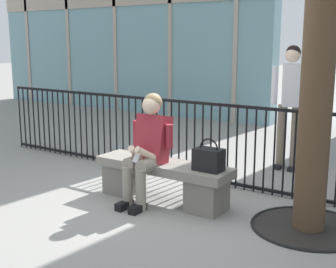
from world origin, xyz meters
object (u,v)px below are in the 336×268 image
at_px(handbag_on_bench, 209,159).
at_px(bystander_at_railing, 290,98).
at_px(seated_person_with_phone, 148,145).
at_px(stone_bench, 163,178).

bearing_deg(handbag_on_bench, bystander_at_railing, 86.91).
relative_size(seated_person_with_phone, handbag_on_bench, 3.57).
bearing_deg(handbag_on_bench, stone_bench, 179.01).
bearing_deg(stone_bench, seated_person_with_phone, -130.60).
bearing_deg(handbag_on_bench, seated_person_with_phone, -170.25).
distance_m(seated_person_with_phone, bystander_at_railing, 2.36).
bearing_deg(bystander_at_railing, handbag_on_bench, -93.09).
bearing_deg(seated_person_with_phone, stone_bench, 49.40).
bearing_deg(seated_person_with_phone, handbag_on_bench, 9.75).
distance_m(seated_person_with_phone, handbag_on_bench, 0.70).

